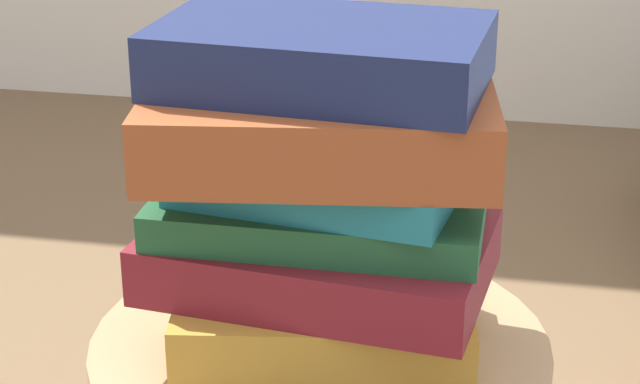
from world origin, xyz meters
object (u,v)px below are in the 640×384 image
(book_forest, at_px, (317,210))
(book_navy, at_px, (319,55))
(book_teal, at_px, (318,173))
(book_maroon, at_px, (317,255))
(book_rust, at_px, (322,126))
(book_ochre, at_px, (325,317))

(book_forest, height_order, book_navy, book_navy)
(book_forest, bearing_deg, book_teal, 83.09)
(book_forest, relative_size, book_teal, 1.20)
(book_navy, bearing_deg, book_maroon, -90.60)
(book_maroon, height_order, book_navy, book_navy)
(book_maroon, distance_m, book_navy, 0.18)
(book_maroon, xyz_separation_m, book_rust, (0.01, -0.00, 0.12))
(book_forest, xyz_separation_m, book_navy, (0.00, 0.00, 0.14))
(book_ochre, distance_m, book_rust, 0.18)
(book_ochre, bearing_deg, book_teal, 110.63)
(book_forest, height_order, book_rust, book_rust)
(book_ochre, xyz_separation_m, book_forest, (-0.01, 0.01, 0.10))
(book_teal, xyz_separation_m, book_rust, (0.01, -0.01, 0.05))
(book_rust, relative_size, book_navy, 1.08)
(book_navy, bearing_deg, book_teal, 151.80)
(book_navy, bearing_deg, book_ochre, -58.67)
(book_maroon, bearing_deg, book_rust, -26.67)
(book_teal, height_order, book_rust, book_rust)
(book_teal, bearing_deg, book_ochre, -52.49)
(book_maroon, height_order, book_forest, book_forest)
(book_rust, bearing_deg, book_maroon, 139.03)
(book_ochre, relative_size, book_rust, 0.88)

